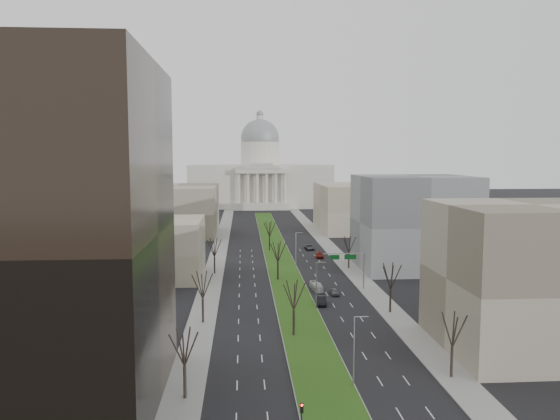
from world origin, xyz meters
name	(u,v)px	position (x,y,z in m)	size (l,w,h in m)	color
ground	(276,251)	(0.00, 120.00, 0.00)	(600.00, 600.00, 0.00)	black
median	(276,251)	(0.00, 118.99, 0.10)	(8.00, 222.03, 0.20)	#999993
sidewalk_left	(215,268)	(-17.50, 95.00, 0.07)	(5.00, 330.00, 0.15)	gray
sidewalk_right	(348,266)	(17.50, 95.00, 0.07)	(5.00, 330.00, 0.15)	gray
capitol	(260,178)	(0.00, 269.59, 16.31)	(80.00, 46.00, 55.00)	beige
building_glass_tower	(7,236)	(-37.00, 18.00, 20.00)	(34.00, 30.00, 40.00)	black
building_beige_left	(147,249)	(-33.00, 85.00, 7.00)	(26.00, 22.00, 14.00)	tan
building_tan_right	(531,277)	(33.00, 32.00, 11.00)	(26.00, 24.00, 22.00)	#796F5D
building_grey_right	(413,222)	(34.00, 92.00, 12.00)	(28.00, 26.00, 24.00)	slate
building_far_left	(176,210)	(-35.00, 160.00, 9.00)	(30.00, 40.00, 18.00)	#796F5D
building_far_right	(358,207)	(35.00, 165.00, 9.00)	(30.00, 40.00, 18.00)	tan
tree_left_near	(184,346)	(-17.20, 18.00, 6.61)	(5.10, 5.10, 9.18)	black
tree_left_mid	(203,284)	(-17.20, 48.00, 7.00)	(5.40, 5.40, 9.72)	black
tree_left_far	(214,247)	(-17.20, 88.00, 6.84)	(5.28, 5.28, 9.50)	black
tree_right_near	(453,328)	(17.20, 22.00, 6.69)	(5.16, 5.16, 9.29)	black
tree_right_mid	(391,275)	(17.20, 52.00, 7.16)	(5.52, 5.52, 9.94)	black
tree_right_far	(349,244)	(17.20, 92.00, 6.53)	(5.04, 5.04, 9.07)	black
tree_median_a	(294,294)	(-2.00, 40.00, 7.00)	(5.40, 5.40, 9.72)	black
tree_median_b	(278,251)	(-2.00, 80.00, 7.00)	(5.40, 5.40, 9.72)	black
tree_median_c	(269,228)	(-2.00, 120.00, 7.00)	(5.40, 5.40, 9.72)	black
streetlamp_median_a	(354,350)	(3.76, 20.00, 4.81)	(1.90, 0.20, 9.16)	gray
streetlamp_median_b	(317,285)	(3.76, 55.00, 4.81)	(1.90, 0.20, 9.16)	gray
streetlamp_median_c	(296,249)	(3.76, 95.00, 4.81)	(1.90, 0.20, 9.16)	gray
traffic_signal_median	(302,417)	(-4.30, 6.93, 2.79)	(0.32, 0.41, 4.30)	#2D2D30
mast_arm_signs	(352,262)	(13.49, 70.03, 6.11)	(9.12, 0.24, 8.09)	gray
car_grey_near	(334,292)	(8.98, 65.58, 0.67)	(1.58, 3.93, 1.34)	#55575D
car_black	(322,301)	(5.24, 58.38, 0.81)	(1.71, 4.91, 1.62)	black
car_red	(319,255)	(11.74, 107.65, 0.76)	(2.14, 5.27, 1.53)	maroon
car_grey_far	(309,247)	(10.52, 121.43, 0.77)	(2.56, 5.55, 1.54)	#46484D
box_van	(316,287)	(5.68, 69.47, 0.89)	(1.49, 6.36, 1.77)	silver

